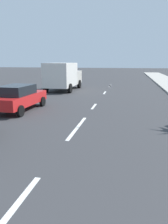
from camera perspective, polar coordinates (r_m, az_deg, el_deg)
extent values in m
plane|color=#38383A|center=(16.15, 3.48, 2.56)|extent=(160.00, 160.00, 0.00)
cube|color=white|center=(5.41, -16.04, -20.93)|extent=(0.16, 1.80, 0.01)
cube|color=white|center=(9.26, -2.99, -5.63)|extent=(0.16, 1.80, 0.01)
cube|color=white|center=(10.88, -0.67, -2.71)|extent=(0.16, 1.80, 0.01)
cube|color=white|center=(14.66, 2.62, 1.48)|extent=(0.16, 1.80, 0.01)
cube|color=white|center=(21.09, 5.45, 5.07)|extent=(0.16, 1.80, 0.01)
cube|color=white|center=(26.72, 6.80, 6.77)|extent=(0.16, 1.80, 0.01)
cube|color=white|center=(27.23, 6.90, 6.89)|extent=(0.16, 1.80, 0.01)
cube|color=red|center=(14.01, -16.74, 3.23)|extent=(1.96, 4.38, 0.64)
cube|color=black|center=(13.74, -17.36, 5.54)|extent=(1.67, 2.30, 0.56)
cylinder|color=black|center=(15.78, -16.86, 2.93)|extent=(0.20, 0.65, 0.64)
cylinder|color=black|center=(14.95, -10.83, 2.72)|extent=(0.20, 0.65, 0.64)
cylinder|color=black|center=(12.39, -16.37, 0.24)|extent=(0.20, 0.65, 0.64)
cube|color=beige|center=(24.96, -3.93, 9.13)|extent=(2.42, 2.36, 1.40)
cube|color=silver|center=(22.07, -6.10, 9.72)|extent=(2.43, 4.18, 2.30)
cylinder|color=black|center=(25.25, -6.62, 7.42)|extent=(0.29, 0.90, 0.90)
cylinder|color=black|center=(24.60, -1.27, 7.34)|extent=(0.29, 0.90, 0.90)
cylinder|color=black|center=(21.62, -9.92, 6.32)|extent=(0.29, 0.90, 0.90)
cylinder|color=black|center=(20.84, -3.75, 6.24)|extent=(0.29, 0.90, 0.90)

